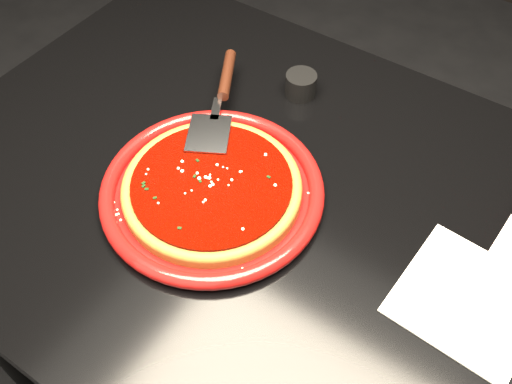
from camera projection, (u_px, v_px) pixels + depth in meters
The scene contains 10 objects.
table at pixel (281, 318), 1.15m from camera, with size 1.20×0.80×0.75m, color black.
plate at pixel (212, 191), 0.86m from camera, with size 0.34×0.34×0.03m, color maroon.
pizza_crust at pixel (212, 189), 0.86m from camera, with size 0.27×0.27×0.01m, color brown.
pizza_crust_rim at pixel (212, 186), 0.86m from camera, with size 0.27×0.27×0.02m, color brown.
pizza_sauce at pixel (212, 184), 0.85m from camera, with size 0.24×0.24×0.01m, color #630600.
parmesan_dusting at pixel (211, 181), 0.85m from camera, with size 0.23×0.23×0.01m, color #FAEDC4, non-canonical shape.
basil_flecks at pixel (211, 181), 0.85m from camera, with size 0.21×0.21×0.00m, color black, non-canonical shape.
pizza_server at pixel (220, 101), 0.95m from camera, with size 0.08×0.28×0.02m, color silver, non-canonical shape.
napkin_a at pixel (467, 300), 0.76m from camera, with size 0.17×0.17×0.00m, color white.
ramekin at pixel (301, 85), 1.00m from camera, with size 0.05×0.05×0.04m, color black.
Camera 1 is at (0.25, -0.46, 1.44)m, focal length 40.00 mm.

